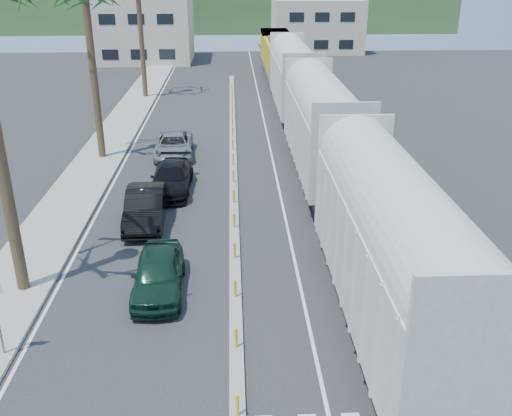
{
  "coord_description": "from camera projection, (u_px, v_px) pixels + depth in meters",
  "views": [
    {
      "loc": [
        -0.01,
        -12.99,
        11.41
      ],
      "look_at": [
        0.92,
        8.92,
        2.0
      ],
      "focal_mm": 40.0,
      "sensor_mm": 36.0,
      "label": 1
    }
  ],
  "objects": [
    {
      "name": "freight_train",
      "position": [
        309.0,
        106.0,
        37.18
      ],
      "size": [
        3.0,
        60.94,
        5.85
      ],
      "color": "#B4B1A5",
      "rests_on": "ground"
    },
    {
      "name": "rails",
      "position": [
        300.0,
        130.0,
        42.32
      ],
      "size": [
        1.56,
        100.0,
        0.06
      ],
      "color": "black",
      "rests_on": "ground"
    },
    {
      "name": "car_second",
      "position": [
        145.0,
        207.0,
        26.97
      ],
      "size": [
        2.26,
        5.21,
        1.66
      ],
      "primitive_type": "imported",
      "rotation": [
        0.0,
        0.0,
        0.05
      ],
      "color": "black",
      "rests_on": "ground"
    },
    {
      "name": "median",
      "position": [
        233.0,
        166.0,
        34.72
      ],
      "size": [
        0.45,
        60.0,
        0.85
      ],
      "color": "gray",
      "rests_on": "ground"
    },
    {
      "name": "car_lead",
      "position": [
        158.0,
        273.0,
        21.28
      ],
      "size": [
        2.08,
        4.66,
        1.55
      ],
      "primitive_type": "imported",
      "rotation": [
        0.0,
        0.0,
        0.03
      ],
      "color": "black",
      "rests_on": "ground"
    },
    {
      "name": "lane_markings",
      "position": [
        202.0,
        144.0,
        39.29
      ],
      "size": [
        9.42,
        90.0,
        0.01
      ],
      "color": "silver",
      "rests_on": "ground"
    },
    {
      "name": "car_third",
      "position": [
        171.0,
        178.0,
        30.83
      ],
      "size": [
        2.3,
        5.23,
        1.49
      ],
      "primitive_type": "imported",
      "rotation": [
        0.0,
        0.0,
        -0.02
      ],
      "color": "black",
      "rests_on": "ground"
    },
    {
      "name": "ground",
      "position": [
        237.0,
        394.0,
        16.43
      ],
      "size": [
        140.0,
        140.0,
        0.0
      ],
      "primitive_type": "plane",
      "color": "#28282B",
      "rests_on": "ground"
    },
    {
      "name": "car_rear",
      "position": [
        174.0,
        146.0,
        36.45
      ],
      "size": [
        2.79,
        5.34,
        1.43
      ],
      "primitive_type": "imported",
      "rotation": [
        0.0,
        0.0,
        0.04
      ],
      "color": "#949699",
      "rests_on": "ground"
    },
    {
      "name": "sidewalk",
      "position": [
        109.0,
        144.0,
        39.02
      ],
      "size": [
        3.0,
        90.0,
        0.15
      ],
      "primitive_type": "cube",
      "color": "gray",
      "rests_on": "ground"
    },
    {
      "name": "buildings",
      "position": [
        185.0,
        18.0,
        80.24
      ],
      "size": [
        38.0,
        27.0,
        10.0
      ],
      "color": "#BAAE94",
      "rests_on": "ground"
    }
  ]
}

